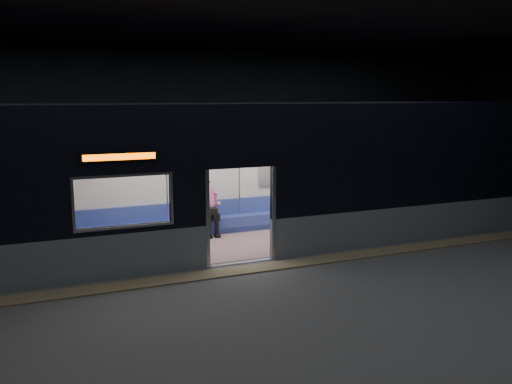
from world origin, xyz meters
TOP-DOWN VIEW (x-y plane):
  - station_floor at (0.00, 0.00)m, footprint 24.00×14.00m
  - station_envelope at (0.00, 0.00)m, footprint 24.00×14.00m
  - tactile_strip at (0.00, 0.55)m, footprint 22.80×0.50m
  - metro_car at (-0.00, 2.54)m, footprint 18.00×3.04m
  - passenger at (0.06, 3.55)m, footprint 0.46×0.74m
  - handbag at (0.06, 3.31)m, footprint 0.29×0.25m
  - transit_map at (2.17, 3.85)m, footprint 1.05×0.03m

SIDE VIEW (x-z plane):
  - station_floor at x=0.00m, z-range -0.01..0.00m
  - tactile_strip at x=0.00m, z-range 0.00..0.03m
  - handbag at x=0.06m, z-range 0.61..0.76m
  - passenger at x=0.06m, z-range 0.11..1.51m
  - transit_map at x=2.17m, z-range 1.15..1.83m
  - metro_car at x=0.00m, z-range 0.17..3.52m
  - station_envelope at x=0.00m, z-range 1.16..6.16m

